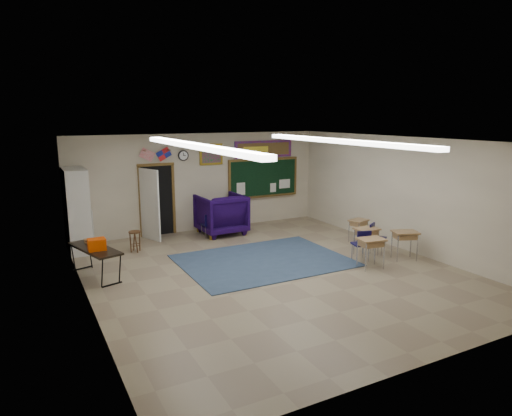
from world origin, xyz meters
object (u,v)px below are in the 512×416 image
student_desk_front_right (358,229)px  wooden_stool (135,241)px  wingback_armchair (221,214)px  folding_table (96,261)px  student_desk_front_left (366,240)px

student_desk_front_right → wooden_stool: student_desk_front_right is taller
wingback_armchair → folding_table: wingback_armchair is taller
folding_table → wooden_stool: 1.96m
student_desk_front_left → student_desk_front_right: 1.26m
wingback_armchair → student_desk_front_right: (3.09, -2.64, -0.25)m
student_desk_front_left → folding_table: folding_table is taller
wooden_stool → folding_table: bearing=-128.8°
student_desk_front_left → wooden_stool: (-5.20, 3.05, -0.11)m
student_desk_front_right → folding_table: bearing=159.6°
student_desk_front_left → wooden_stool: bearing=150.8°
folding_table → student_desk_front_left: bearing=-29.6°
student_desk_front_left → wooden_stool: 6.03m
folding_table → student_desk_front_right: bearing=-19.9°
student_desk_front_right → folding_table: folding_table is taller
wingback_armchair → student_desk_front_left: bearing=121.6°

